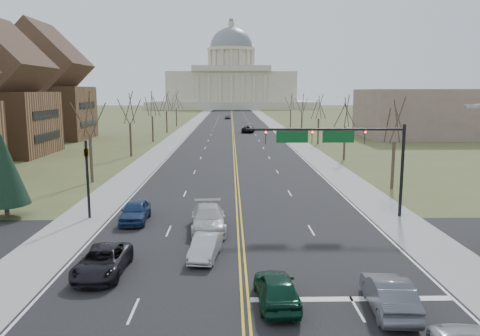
{
  "coord_description": "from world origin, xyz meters",
  "views": [
    {
      "loc": [
        -0.66,
        -21.53,
        9.67
      ],
      "look_at": [
        0.18,
        18.8,
        3.0
      ],
      "focal_mm": 35.0,
      "sensor_mm": 36.0,
      "label": 1
    }
  ],
  "objects_px": {
    "car_sb_outer_lead": "(103,261)",
    "car_sb_inner_second": "(208,219)",
    "signal_left": "(87,171)",
    "car_sb_outer_second": "(135,211)",
    "signal_mast": "(337,143)",
    "car_far_sb": "(228,117)",
    "car_nb_inner_lead": "(277,288)",
    "car_nb_outer_lead": "(389,294)",
    "car_sb_inner_lead": "(205,247)",
    "car_far_nb": "(248,129)"
  },
  "relations": [
    {
      "from": "signal_left",
      "to": "car_nb_outer_lead",
      "type": "distance_m",
      "value": 23.94
    },
    {
      "from": "car_nb_inner_lead",
      "to": "car_sb_outer_second",
      "type": "height_order",
      "value": "car_sb_outer_second"
    },
    {
      "from": "car_far_sb",
      "to": "signal_left",
      "type": "bearing_deg",
      "value": -87.23
    },
    {
      "from": "car_sb_outer_lead",
      "to": "car_sb_inner_second",
      "type": "relative_size",
      "value": 0.88
    },
    {
      "from": "signal_mast",
      "to": "car_sb_outer_lead",
      "type": "xyz_separation_m",
      "value": [
        -14.93,
        -11.18,
        -5.04
      ]
    },
    {
      "from": "signal_left",
      "to": "car_sb_outer_lead",
      "type": "relative_size",
      "value": 1.18
    },
    {
      "from": "car_sb_inner_lead",
      "to": "car_far_nb",
      "type": "xyz_separation_m",
      "value": [
        5.67,
        83.57,
        0.17
      ]
    },
    {
      "from": "car_nb_inner_lead",
      "to": "car_sb_outer_second",
      "type": "distance_m",
      "value": 16.68
    },
    {
      "from": "signal_mast",
      "to": "car_sb_inner_lead",
      "type": "height_order",
      "value": "signal_mast"
    },
    {
      "from": "signal_mast",
      "to": "car_far_sb",
      "type": "xyz_separation_m",
      "value": [
        -8.99,
        127.68,
        -4.98
      ]
    },
    {
      "from": "signal_mast",
      "to": "car_sb_inner_lead",
      "type": "distance_m",
      "value": 14.0
    },
    {
      "from": "car_nb_inner_lead",
      "to": "car_sb_inner_second",
      "type": "height_order",
      "value": "car_sb_inner_second"
    },
    {
      "from": "car_nb_inner_lead",
      "to": "car_nb_outer_lead",
      "type": "xyz_separation_m",
      "value": [
        4.91,
        -0.75,
        0.01
      ]
    },
    {
      "from": "signal_left",
      "to": "car_sb_inner_lead",
      "type": "xyz_separation_m",
      "value": [
        9.36,
        -8.86,
        -3.03
      ]
    },
    {
      "from": "signal_left",
      "to": "car_far_sb",
      "type": "relative_size",
      "value": 1.34
    },
    {
      "from": "signal_mast",
      "to": "car_nb_inner_lead",
      "type": "relative_size",
      "value": 2.71
    },
    {
      "from": "signal_mast",
      "to": "signal_left",
      "type": "relative_size",
      "value": 2.02
    },
    {
      "from": "signal_mast",
      "to": "car_sb_inner_second",
      "type": "relative_size",
      "value": 2.1
    },
    {
      "from": "signal_mast",
      "to": "car_sb_outer_second",
      "type": "bearing_deg",
      "value": -176.12
    },
    {
      "from": "car_nb_outer_lead",
      "to": "car_far_sb",
      "type": "xyz_separation_m",
      "value": [
        -7.89,
        143.38,
        -0.01
      ]
    },
    {
      "from": "car_far_nb",
      "to": "car_nb_outer_lead",
      "type": "bearing_deg",
      "value": 98.3
    },
    {
      "from": "car_sb_outer_lead",
      "to": "car_nb_outer_lead",
      "type": "bearing_deg",
      "value": -17.02
    },
    {
      "from": "car_sb_outer_second",
      "to": "car_far_sb",
      "type": "height_order",
      "value": "car_sb_outer_second"
    },
    {
      "from": "car_nb_inner_lead",
      "to": "car_sb_outer_lead",
      "type": "relative_size",
      "value": 0.88
    },
    {
      "from": "signal_mast",
      "to": "car_nb_outer_lead",
      "type": "relative_size",
      "value": 2.57
    },
    {
      "from": "car_nb_inner_lead",
      "to": "car_far_sb",
      "type": "xyz_separation_m",
      "value": [
        -2.97,
        142.63,
        0.0
      ]
    },
    {
      "from": "car_sb_outer_lead",
      "to": "car_sb_outer_second",
      "type": "xyz_separation_m",
      "value": [
        -0.29,
        10.15,
        0.09
      ]
    },
    {
      "from": "signal_left",
      "to": "car_nb_inner_lead",
      "type": "relative_size",
      "value": 1.34
    },
    {
      "from": "signal_mast",
      "to": "car_nb_inner_lead",
      "type": "height_order",
      "value": "signal_mast"
    },
    {
      "from": "car_nb_inner_lead",
      "to": "car_far_sb",
      "type": "distance_m",
      "value": 142.66
    },
    {
      "from": "car_nb_inner_lead",
      "to": "car_far_nb",
      "type": "distance_m",
      "value": 89.69
    },
    {
      "from": "car_sb_outer_second",
      "to": "car_far_sb",
      "type": "xyz_separation_m",
      "value": [
        6.23,
        128.72,
        -0.03
      ]
    },
    {
      "from": "signal_left",
      "to": "car_nb_outer_lead",
      "type": "xyz_separation_m",
      "value": [
        17.84,
        -15.7,
        -2.93
      ]
    },
    {
      "from": "car_sb_inner_lead",
      "to": "car_far_sb",
      "type": "relative_size",
      "value": 0.9
    },
    {
      "from": "car_sb_inner_lead",
      "to": "car_far_sb",
      "type": "height_order",
      "value": "car_far_sb"
    },
    {
      "from": "car_nb_inner_lead",
      "to": "car_sb_outer_second",
      "type": "xyz_separation_m",
      "value": [
        -9.2,
        13.91,
        0.03
      ]
    },
    {
      "from": "car_sb_inner_second",
      "to": "car_sb_outer_lead",
      "type": "bearing_deg",
      "value": -127.62
    },
    {
      "from": "car_nb_inner_lead",
      "to": "car_sb_inner_second",
      "type": "xyz_separation_m",
      "value": [
        -3.65,
        11.59,
        0.08
      ]
    },
    {
      "from": "signal_mast",
      "to": "car_far_nb",
      "type": "bearing_deg",
      "value": 93.0
    },
    {
      "from": "car_sb_outer_second",
      "to": "car_far_nb",
      "type": "xyz_separation_m",
      "value": [
        11.31,
        75.75,
        0.04
      ]
    },
    {
      "from": "signal_left",
      "to": "car_sb_outer_second",
      "type": "xyz_separation_m",
      "value": [
        3.72,
        -1.03,
        -2.91
      ]
    },
    {
      "from": "car_sb_outer_second",
      "to": "car_nb_inner_lead",
      "type": "bearing_deg",
      "value": -57.37
    },
    {
      "from": "signal_mast",
      "to": "signal_left",
      "type": "height_order",
      "value": "signal_mast"
    },
    {
      "from": "car_sb_inner_second",
      "to": "car_far_sb",
      "type": "xyz_separation_m",
      "value": [
        0.68,
        131.04,
        -0.07
      ]
    },
    {
      "from": "signal_left",
      "to": "car_sb_outer_lead",
      "type": "bearing_deg",
      "value": -70.25
    },
    {
      "from": "signal_left",
      "to": "car_sb_outer_second",
      "type": "relative_size",
      "value": 1.28
    },
    {
      "from": "car_nb_inner_lead",
      "to": "car_far_nb",
      "type": "bearing_deg",
      "value": -94.35
    },
    {
      "from": "signal_mast",
      "to": "car_sb_inner_lead",
      "type": "relative_size",
      "value": 2.99
    },
    {
      "from": "car_nb_outer_lead",
      "to": "car_sb_inner_lead",
      "type": "relative_size",
      "value": 1.16
    },
    {
      "from": "car_sb_inner_second",
      "to": "car_sb_outer_second",
      "type": "height_order",
      "value": "car_sb_inner_second"
    }
  ]
}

